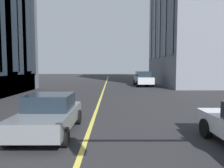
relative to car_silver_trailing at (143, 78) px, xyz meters
The scene contains 3 objects.
lane_centre_line 10.70m from the car_silver_trailing, 152.64° to the left, with size 80.00×0.16×0.01m.
car_silver_trailing is the anchor object (origin of this frame).
car_grey_parked_a 20.40m from the car_silver_trailing, 162.00° to the left, with size 3.90×1.89×1.40m.
Camera 1 is at (2.57, -0.84, 2.37)m, focal length 33.95 mm.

